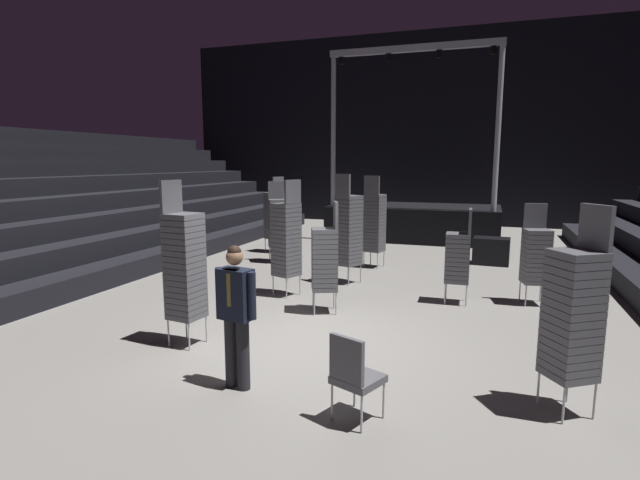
{
  "coord_description": "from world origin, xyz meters",
  "views": [
    {
      "loc": [
        2.42,
        -6.45,
        2.64
      ],
      "look_at": [
        -0.11,
        0.89,
        1.4
      ],
      "focal_mm": 27.45,
      "sensor_mm": 36.0,
      "label": 1
    }
  ],
  "objects_px": {
    "chair_stack_mid_right": "(374,222)",
    "chair_stack_mid_left": "(536,255)",
    "man_with_tie": "(236,309)",
    "chair_stack_front_right": "(573,312)",
    "equipment_road_case": "(491,251)",
    "chair_stack_aisle_right": "(277,222)",
    "chair_stack_rear_right": "(274,215)",
    "chair_stack_front_left": "(184,264)",
    "chair_stack_mid_centre": "(349,229)",
    "stage_riser": "(414,219)",
    "chair_stack_aisle_left": "(286,238)",
    "chair_stack_rear_centre": "(325,258)",
    "chair_stack_rear_left": "(458,256)",
    "loose_chair_near_man": "(354,373)"
  },
  "relations": [
    {
      "from": "man_with_tie",
      "to": "chair_stack_aisle_right",
      "type": "bearing_deg",
      "value": -59.12
    },
    {
      "from": "equipment_road_case",
      "to": "chair_stack_rear_left",
      "type": "bearing_deg",
      "value": -98.83
    },
    {
      "from": "chair_stack_mid_centre",
      "to": "chair_stack_aisle_left",
      "type": "relative_size",
      "value": 1.04
    },
    {
      "from": "chair_stack_rear_centre",
      "to": "chair_stack_aisle_left",
      "type": "height_order",
      "value": "chair_stack_aisle_left"
    },
    {
      "from": "chair_stack_mid_left",
      "to": "chair_stack_mid_right",
      "type": "xyz_separation_m",
      "value": [
        -3.56,
        2.25,
        0.21
      ]
    },
    {
      "from": "chair_stack_front_right",
      "to": "chair_stack_rear_left",
      "type": "distance_m",
      "value": 4.12
    },
    {
      "from": "chair_stack_front_left",
      "to": "chair_stack_front_right",
      "type": "bearing_deg",
      "value": 92.26
    },
    {
      "from": "chair_stack_rear_left",
      "to": "loose_chair_near_man",
      "type": "distance_m",
      "value": 4.87
    },
    {
      "from": "chair_stack_front_right",
      "to": "equipment_road_case",
      "type": "height_order",
      "value": "chair_stack_front_right"
    },
    {
      "from": "chair_stack_mid_left",
      "to": "equipment_road_case",
      "type": "relative_size",
      "value": 2.09
    },
    {
      "from": "stage_riser",
      "to": "chair_stack_aisle_left",
      "type": "bearing_deg",
      "value": -99.1
    },
    {
      "from": "chair_stack_mid_left",
      "to": "chair_stack_aisle_left",
      "type": "xyz_separation_m",
      "value": [
        -4.62,
        -0.93,
        0.21
      ]
    },
    {
      "from": "man_with_tie",
      "to": "chair_stack_front_right",
      "type": "height_order",
      "value": "chair_stack_front_right"
    },
    {
      "from": "chair_stack_aisle_right",
      "to": "equipment_road_case",
      "type": "bearing_deg",
      "value": 162.59
    },
    {
      "from": "chair_stack_rear_right",
      "to": "equipment_road_case",
      "type": "distance_m",
      "value": 6.12
    },
    {
      "from": "chair_stack_front_right",
      "to": "chair_stack_aisle_left",
      "type": "bearing_deg",
      "value": 20.41
    },
    {
      "from": "chair_stack_rear_right",
      "to": "chair_stack_front_left",
      "type": "bearing_deg",
      "value": -141.96
    },
    {
      "from": "chair_stack_mid_centre",
      "to": "equipment_road_case",
      "type": "relative_size",
      "value": 2.66
    },
    {
      "from": "chair_stack_mid_left",
      "to": "chair_stack_rear_right",
      "type": "bearing_deg",
      "value": -38.52
    },
    {
      "from": "chair_stack_front_left",
      "to": "equipment_road_case",
      "type": "relative_size",
      "value": 2.66
    },
    {
      "from": "chair_stack_rear_left",
      "to": "equipment_road_case",
      "type": "height_order",
      "value": "chair_stack_rear_left"
    },
    {
      "from": "chair_stack_mid_left",
      "to": "chair_stack_aisle_right",
      "type": "bearing_deg",
      "value": -30.64
    },
    {
      "from": "chair_stack_rear_left",
      "to": "equipment_road_case",
      "type": "distance_m",
      "value": 4.06
    },
    {
      "from": "chair_stack_mid_right",
      "to": "chair_stack_mid_left",
      "type": "bearing_deg",
      "value": -18.91
    },
    {
      "from": "chair_stack_rear_right",
      "to": "chair_stack_rear_centre",
      "type": "distance_m",
      "value": 6.04
    },
    {
      "from": "loose_chair_near_man",
      "to": "chair_stack_rear_left",
      "type": "bearing_deg",
      "value": 104.17
    },
    {
      "from": "chair_stack_rear_centre",
      "to": "equipment_road_case",
      "type": "xyz_separation_m",
      "value": [
        2.79,
        5.32,
        -0.64
      ]
    },
    {
      "from": "chair_stack_mid_left",
      "to": "equipment_road_case",
      "type": "height_order",
      "value": "chair_stack_mid_left"
    },
    {
      "from": "chair_stack_mid_centre",
      "to": "man_with_tie",
      "type": "bearing_deg",
      "value": -60.31
    },
    {
      "from": "chair_stack_mid_left",
      "to": "loose_chair_near_man",
      "type": "height_order",
      "value": "chair_stack_mid_left"
    },
    {
      "from": "chair_stack_rear_left",
      "to": "equipment_road_case",
      "type": "bearing_deg",
      "value": -10.77
    },
    {
      "from": "man_with_tie",
      "to": "chair_stack_front_left",
      "type": "bearing_deg",
      "value": -25.63
    },
    {
      "from": "chair_stack_mid_left",
      "to": "chair_stack_rear_right",
      "type": "distance_m",
      "value": 7.59
    },
    {
      "from": "chair_stack_mid_right",
      "to": "chair_stack_rear_left",
      "type": "xyz_separation_m",
      "value": [
        2.2,
        -2.64,
        -0.25
      ]
    },
    {
      "from": "chair_stack_mid_left",
      "to": "chair_stack_mid_centre",
      "type": "distance_m",
      "value": 3.77
    },
    {
      "from": "chair_stack_rear_left",
      "to": "loose_chair_near_man",
      "type": "bearing_deg",
      "value": 169.6
    },
    {
      "from": "chair_stack_mid_right",
      "to": "chair_stack_mid_centre",
      "type": "height_order",
      "value": "chair_stack_mid_centre"
    },
    {
      "from": "equipment_road_case",
      "to": "chair_stack_front_left",
      "type": "bearing_deg",
      "value": -119.4
    },
    {
      "from": "man_with_tie",
      "to": "chair_stack_rear_left",
      "type": "bearing_deg",
      "value": -105.61
    },
    {
      "from": "chair_stack_rear_right",
      "to": "chair_stack_aisle_right",
      "type": "distance_m",
      "value": 1.49
    },
    {
      "from": "chair_stack_mid_centre",
      "to": "loose_chair_near_man",
      "type": "height_order",
      "value": "chair_stack_mid_centre"
    },
    {
      "from": "chair_stack_mid_left",
      "to": "chair_stack_mid_centre",
      "type": "height_order",
      "value": "chair_stack_mid_centre"
    },
    {
      "from": "chair_stack_mid_left",
      "to": "loose_chair_near_man",
      "type": "bearing_deg",
      "value": 55.73
    },
    {
      "from": "man_with_tie",
      "to": "chair_stack_aisle_left",
      "type": "height_order",
      "value": "chair_stack_aisle_left"
    },
    {
      "from": "stage_riser",
      "to": "chair_stack_front_right",
      "type": "distance_m",
      "value": 12.03
    },
    {
      "from": "chair_stack_rear_right",
      "to": "loose_chair_near_man",
      "type": "bearing_deg",
      "value": -127.39
    },
    {
      "from": "chair_stack_rear_left",
      "to": "man_with_tie",
      "type": "bearing_deg",
      "value": 151.8
    },
    {
      "from": "chair_stack_rear_left",
      "to": "chair_stack_rear_right",
      "type": "distance_m",
      "value": 6.61
    },
    {
      "from": "chair_stack_front_right",
      "to": "loose_chair_near_man",
      "type": "xyz_separation_m",
      "value": [
        -2.08,
        -0.92,
        -0.58
      ]
    },
    {
      "from": "man_with_tie",
      "to": "equipment_road_case",
      "type": "relative_size",
      "value": 1.9
    }
  ]
}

